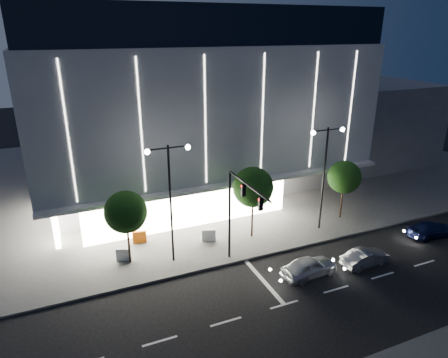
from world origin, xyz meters
TOP-DOWN VIEW (x-y plane):
  - ground at (0.00, 0.00)m, footprint 160.00×160.00m
  - sidewalk_museum at (5.00, 24.00)m, footprint 70.00×40.00m
  - museum at (2.98, 22.31)m, footprint 30.00×25.80m
  - annex_building at (26.00, 24.00)m, footprint 16.00×20.00m
  - traffic_mast at (1.00, 3.34)m, footprint 0.33×5.89m
  - street_lamp_west at (-3.00, 6.00)m, footprint 3.16×0.36m
  - street_lamp_east at (10.00, 6.00)m, footprint 3.16×0.36m
  - tree_left at (-5.97, 7.02)m, footprint 3.02×3.02m
  - tree_mid at (4.03, 7.02)m, footprint 3.25×3.25m
  - tree_right at (13.03, 7.02)m, footprint 2.91×2.91m
  - car_lead at (5.22, 0.57)m, footprint 4.30×2.07m
  - car_second at (9.74, 0.07)m, footprint 3.82×1.50m
  - car_third at (17.85, 1.36)m, footprint 4.36×2.01m
  - barrier_b at (-6.38, 7.37)m, footprint 1.11×0.64m
  - barrier_c at (-4.75, 9.56)m, footprint 1.13×0.44m
  - barrier_d at (0.45, 7.67)m, footprint 1.12×0.60m

SIDE VIEW (x-z plane):
  - ground at x=0.00m, z-range 0.00..0.00m
  - sidewalk_museum at x=5.00m, z-range 0.00..0.15m
  - car_third at x=17.85m, z-range 0.00..1.24m
  - car_second at x=9.74m, z-range 0.00..1.24m
  - barrier_b at x=-6.38m, z-range 0.15..1.15m
  - barrier_c at x=-4.75m, z-range 0.15..1.15m
  - barrier_d at x=0.45m, z-range 0.15..1.15m
  - car_lead at x=5.22m, z-range 0.00..1.42m
  - tree_right at x=13.03m, z-range 1.13..6.64m
  - tree_left at x=-5.97m, z-range 1.17..6.90m
  - tree_mid at x=4.03m, z-range 1.26..7.41m
  - annex_building at x=26.00m, z-range 0.00..10.00m
  - traffic_mast at x=1.00m, z-range 1.49..8.56m
  - street_lamp_west at x=-3.00m, z-range 1.46..10.46m
  - street_lamp_east at x=10.00m, z-range 1.46..10.46m
  - museum at x=2.98m, z-range 0.27..18.27m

